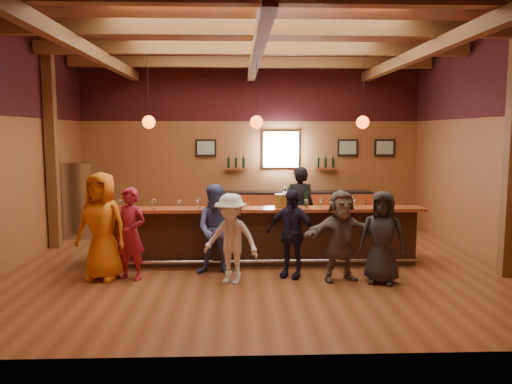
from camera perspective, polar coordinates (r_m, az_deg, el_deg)
room at (r=9.47m, az=0.05°, el=11.08°), size 9.04×9.00×4.52m
bar_counter at (r=9.75m, az=0.13°, el=-4.94°), size 6.30×1.07×1.11m
back_bar_cabinet at (r=13.35m, az=4.62°, el=-1.94°), size 4.00×0.52×0.95m
window at (r=13.39m, az=2.86°, el=4.86°), size 0.95×0.09×0.95m
framed_pictures at (r=13.48m, az=6.55°, el=5.05°), size 5.35×0.05×0.45m
wine_shelves at (r=13.34m, az=2.87°, el=3.01°), size 3.00×0.18×0.30m
pendant_lights at (r=9.39m, az=0.07°, el=8.03°), size 4.24×0.24×1.37m
stainless_fridge at (r=12.66m, az=-19.29°, el=-0.86°), size 0.70×0.70×1.80m
customer_orange at (r=8.90m, az=-17.22°, el=-3.75°), size 1.02×0.80×1.85m
customer_redvest at (r=8.80m, az=-14.14°, el=-4.64°), size 0.68×0.57×1.59m
customer_denim at (r=8.85m, az=-4.41°, el=-4.32°), size 0.86×0.72×1.61m
customer_white at (r=8.33m, az=-2.88°, el=-5.35°), size 1.12×0.92×1.51m
customer_navy at (r=8.69m, az=4.03°, el=-4.76°), size 0.98×0.74×1.54m
customer_brown at (r=8.59m, az=9.68°, el=-4.92°), size 1.51×0.78×1.55m
customer_dark at (r=8.58m, az=14.23°, el=-5.04°), size 0.89×0.73×1.56m
bartender at (r=10.66m, az=4.98°, el=-1.90°), size 0.68×0.48×1.79m
ice_bucket at (r=9.34m, az=2.85°, el=-1.01°), size 0.24×0.24×0.26m
bottle_a at (r=9.49m, az=3.33°, el=-0.79°), size 0.08×0.08×0.37m
bottle_b at (r=9.54m, az=5.76°, el=-0.77°), size 0.08×0.08×0.37m
glass_a at (r=9.57m, az=-15.32°, el=-1.10°), size 0.08×0.08×0.17m
glass_b at (r=9.36m, az=-11.59°, el=-1.07°), size 0.09×0.09×0.19m
glass_c at (r=9.35m, az=-8.67°, el=-1.15°), size 0.07×0.07×0.16m
glass_d at (r=9.32m, az=-6.57°, el=-1.03°), size 0.08×0.08×0.19m
glass_e at (r=9.24m, az=-3.88°, el=-1.05°), size 0.09×0.09×0.19m
glass_f at (r=9.36m, az=5.77°, el=-1.11°), size 0.07×0.07×0.16m
glass_g at (r=9.48m, az=7.38°, el=-1.03°), size 0.07×0.07×0.16m
glass_h at (r=9.60m, az=11.03°, el=-0.89°), size 0.08×0.08×0.19m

